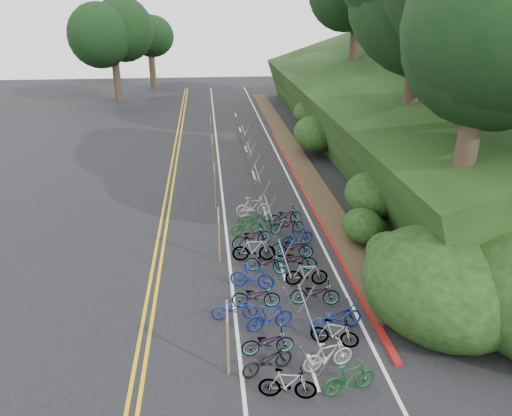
{
  "coord_description": "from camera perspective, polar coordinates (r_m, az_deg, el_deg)",
  "views": [
    {
      "loc": [
        0.25,
        -13.43,
        10.08
      ],
      "look_at": [
        2.38,
        7.57,
        1.3
      ],
      "focal_mm": 35.0,
      "sensor_mm": 36.0,
      "label": 1
    }
  ],
  "objects": [
    {
      "name": "bike_rack_front",
      "position": [
        16.09,
        5.95,
        -12.61
      ],
      "size": [
        1.12,
        3.37,
        1.12
      ],
      "color": "gray",
      "rests_on": "ground"
    },
    {
      "name": "bike_valet",
      "position": [
        19.37,
        2.92,
        -7.18
      ],
      "size": [
        3.59,
        14.24,
        1.09
      ],
      "color": "slate",
      "rests_on": "ground"
    },
    {
      "name": "road_markings",
      "position": [
        25.59,
        -4.47,
        -0.67
      ],
      "size": [
        7.47,
        80.0,
        0.01
      ],
      "color": "gold",
      "rests_on": "ground"
    },
    {
      "name": "bike_front",
      "position": [
        17.3,
        -2.49,
        -11.4
      ],
      "size": [
        0.57,
        1.6,
        0.84
      ],
      "primitive_type": "imported",
      "rotation": [
        0.0,
        0.0,
        1.56
      ],
      "color": "navy",
      "rests_on": "ground"
    },
    {
      "name": "bike_racks_rest",
      "position": [
        28.12,
        0.14,
        3.44
      ],
      "size": [
        1.14,
        23.0,
        1.17
      ],
      "color": "gray",
      "rests_on": "ground"
    },
    {
      "name": "signpost_near",
      "position": [
        14.49,
        -3.28,
        -14.09
      ],
      "size": [
        0.08,
        0.4,
        2.51
      ],
      "color": "brown",
      "rests_on": "ground"
    },
    {
      "name": "embankment",
      "position": [
        35.66,
        15.45,
        9.63
      ],
      "size": [
        14.3,
        48.14,
        9.11
      ],
      "color": "black",
      "rests_on": "ground"
    },
    {
      "name": "signposts_rest",
      "position": [
        28.76,
        -4.85,
        5.01
      ],
      "size": [
        0.08,
        18.4,
        2.5
      ],
      "color": "brown",
      "rests_on": "ground"
    },
    {
      "name": "ground",
      "position": [
        16.79,
        -5.67,
        -14.44
      ],
      "size": [
        120.0,
        120.0,
        0.0
      ],
      "primitive_type": "plane",
      "color": "black",
      "rests_on": "ground"
    },
    {
      "name": "red_curb",
      "position": [
        27.87,
        5.88,
        1.37
      ],
      "size": [
        0.25,
        28.0,
        0.1
      ],
      "primitive_type": "cube",
      "color": "maroon",
      "rests_on": "ground"
    }
  ]
}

